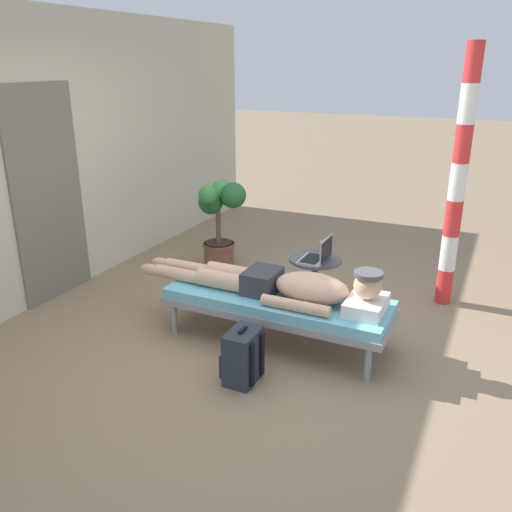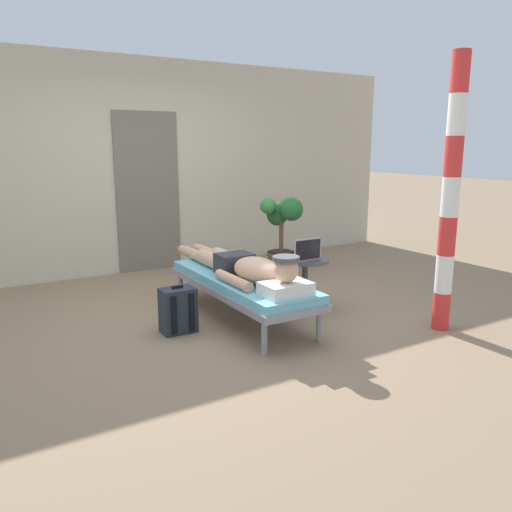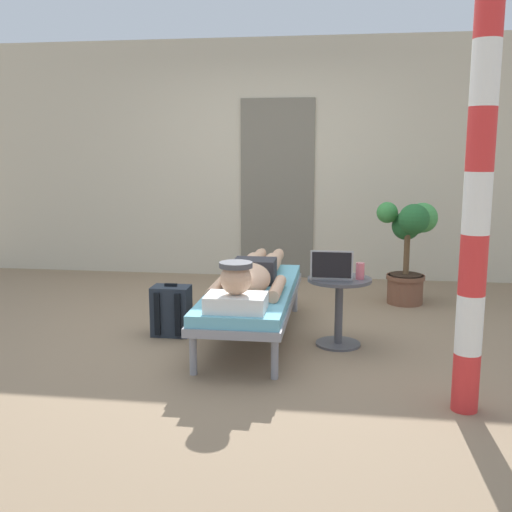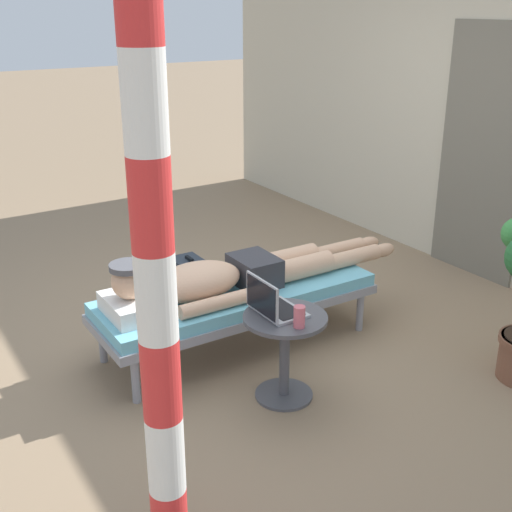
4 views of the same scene
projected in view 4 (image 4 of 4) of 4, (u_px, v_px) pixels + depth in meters
ground_plane at (247, 329)px, 4.66m from camera, size 40.00×40.00×0.00m
house_wall_back at (504, 113)px, 5.19m from camera, size 7.60×0.20×2.70m
house_door_panel at (483, 154)px, 5.30m from camera, size 0.84×0.03×2.04m
lounge_chair at (237, 298)px, 4.32m from camera, size 0.64×1.88×0.42m
person_reclining at (228, 276)px, 4.23m from camera, size 0.53×2.17×0.33m
side_table at (285, 342)px, 3.75m from camera, size 0.48×0.48×0.52m
laptop at (272, 305)px, 3.69m from camera, size 0.31×0.24×0.23m
drink_glass at (299, 317)px, 3.54m from camera, size 0.06×0.06×0.12m
backpack at (191, 286)px, 4.89m from camera, size 0.30×0.26×0.42m
porch_post at (156, 296)px, 2.34m from camera, size 0.15×0.15×2.38m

